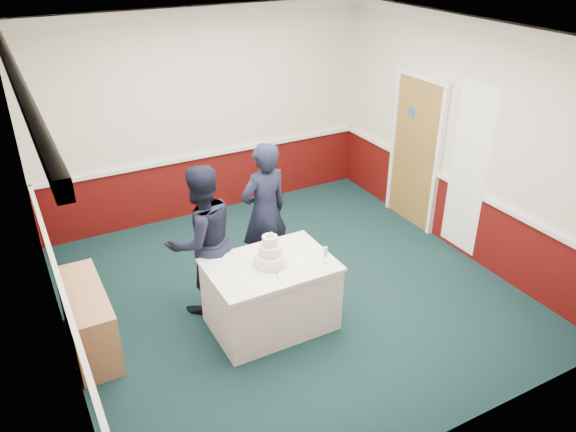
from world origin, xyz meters
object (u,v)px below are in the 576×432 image
cake_table (271,294)px  cake_knife (276,274)px  sideboard (89,319)px  person_man (202,240)px  champagne_flute (325,253)px  wedding_cake (270,255)px  person_woman (264,212)px

cake_table → cake_knife: bearing=-98.5°
sideboard → person_man: (1.31, 0.11, 0.52)m
cake_knife → champagne_flute: size_ratio=1.07×
champagne_flute → cake_table: bearing=150.8°
wedding_cake → person_woman: (0.38, 0.92, -0.02)m
champagne_flute → person_man: (-1.01, 0.94, -0.05)m
sideboard → person_man: bearing=4.7°
cake_knife → champagne_flute: 0.55m
wedding_cake → champagne_flute: 0.57m
champagne_flute → person_woman: 1.20m
cake_table → wedding_cake: size_ratio=3.63×
sideboard → cake_table: 1.90m
person_man → champagne_flute: bearing=126.3°
sideboard → person_woman: bearing=9.3°
cake_knife → person_man: person_man is taller
cake_table → person_man: bearing=127.4°
cake_table → champagne_flute: (0.50, -0.28, 0.53)m
wedding_cake → person_woman: 0.99m
wedding_cake → person_man: 0.83m
champagne_flute → wedding_cake: bearing=150.8°
wedding_cake → cake_knife: wedding_cake is taller
cake_knife → person_man: size_ratio=0.13×
cake_table → cake_knife: 0.44m
sideboard → wedding_cake: wedding_cake is taller
cake_table → wedding_cake: (0.00, 0.00, 0.50)m
cake_knife → person_woman: (0.41, 1.12, 0.09)m
cake_knife → person_woman: bearing=85.8°
champagne_flute → person_woman: size_ratio=0.12×
cake_table → wedding_cake: 0.50m
wedding_cake → person_man: (-0.51, 0.66, -0.03)m
cake_knife → person_man: bearing=134.9°
person_man → sideboard: bearing=-5.9°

